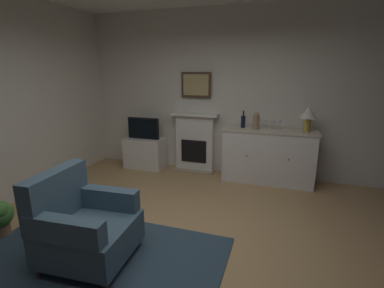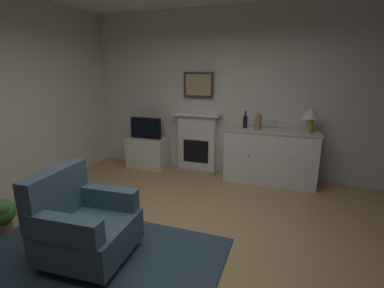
{
  "view_description": "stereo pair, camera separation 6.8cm",
  "coord_description": "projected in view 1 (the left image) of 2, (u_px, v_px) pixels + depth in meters",
  "views": [
    {
      "loc": [
        1.0,
        -2.36,
        1.83
      ],
      "look_at": [
        0.01,
        0.65,
        1.0
      ],
      "focal_mm": 25.9,
      "sensor_mm": 36.0,
      "label": 1
    },
    {
      "loc": [
        1.06,
        -2.34,
        1.83
      ],
      "look_at": [
        0.01,
        0.65,
        1.0
      ],
      "focal_mm": 25.9,
      "sensor_mm": 36.0,
      "label": 2
    }
  ],
  "objects": [
    {
      "name": "wall_rear",
      "position": [
        225.0,
        94.0,
        4.92
      ],
      "size": [
        5.3,
        0.06,
        2.9
      ],
      "primitive_type": "cube",
      "color": "silver",
      "rests_on": "ground_plane"
    },
    {
      "name": "framed_picture",
      "position": [
        196.0,
        85.0,
        4.97
      ],
      "size": [
        0.55,
        0.04,
        0.45
      ],
      "color": "#473323"
    },
    {
      "name": "tv_set",
      "position": [
        143.0,
        128.0,
        5.25
      ],
      "size": [
        0.62,
        0.07,
        0.4
      ],
      "color": "black",
      "rests_on": "tv_cabinet"
    },
    {
      "name": "ground_plane",
      "position": [
        172.0,
        254.0,
        2.95
      ],
      "size": [
        5.3,
        5.19,
        0.1
      ],
      "primitive_type": "cube",
      "color": "tan",
      "rests_on": "ground"
    },
    {
      "name": "table_lamp",
      "position": [
        308.0,
        114.0,
        4.29
      ],
      "size": [
        0.26,
        0.26,
        0.4
      ],
      "color": "#B79338",
      "rests_on": "sideboard_cabinet"
    },
    {
      "name": "tv_cabinet",
      "position": [
        145.0,
        153.0,
        5.4
      ],
      "size": [
        0.75,
        0.42,
        0.59
      ],
      "color": "white",
      "rests_on": "ground_plane"
    },
    {
      "name": "area_rug",
      "position": [
        96.0,
        259.0,
        2.77
      ],
      "size": [
        2.51,
        1.55,
        0.02
      ],
      "primitive_type": "cube",
      "color": "#2D4251",
      "rests_on": "ground_plane"
    },
    {
      "name": "armchair",
      "position": [
        83.0,
        225.0,
        2.69
      ],
      "size": [
        0.86,
        0.82,
        0.92
      ],
      "color": "#3F596B",
      "rests_on": "ground_plane"
    },
    {
      "name": "wine_glass_left",
      "position": [
        266.0,
        122.0,
        4.53
      ],
      "size": [
        0.07,
        0.07,
        0.16
      ],
      "color": "silver",
      "rests_on": "sideboard_cabinet"
    },
    {
      "name": "wine_glass_right",
      "position": [
        280.0,
        123.0,
        4.43
      ],
      "size": [
        0.07,
        0.07,
        0.16
      ],
      "color": "silver",
      "rests_on": "sideboard_cabinet"
    },
    {
      "name": "fireplace_unit",
      "position": [
        195.0,
        142.0,
        5.19
      ],
      "size": [
        0.87,
        0.3,
        1.1
      ],
      "color": "white",
      "rests_on": "ground_plane"
    },
    {
      "name": "wine_bottle",
      "position": [
        243.0,
        121.0,
        4.67
      ],
      "size": [
        0.08,
        0.08,
        0.29
      ],
      "color": "black",
      "rests_on": "sideboard_cabinet"
    },
    {
      "name": "wine_glass_center",
      "position": [
        272.0,
        123.0,
        4.44
      ],
      "size": [
        0.07,
        0.07,
        0.16
      ],
      "color": "silver",
      "rests_on": "sideboard_cabinet"
    },
    {
      "name": "sideboard_cabinet",
      "position": [
        268.0,
        156.0,
        4.65
      ],
      "size": [
        1.51,
        0.49,
        0.91
      ],
      "color": "white",
      "rests_on": "ground_plane"
    },
    {
      "name": "vase_decorative",
      "position": [
        256.0,
        121.0,
        4.52
      ],
      "size": [
        0.11,
        0.11,
        0.28
      ],
      "color": "#9E7F5B",
      "rests_on": "sideboard_cabinet"
    }
  ]
}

